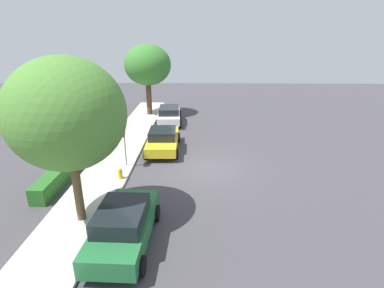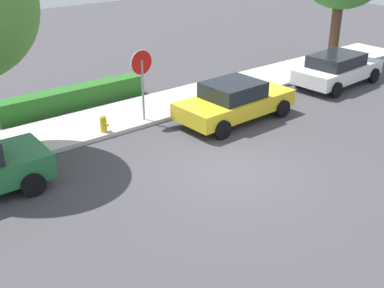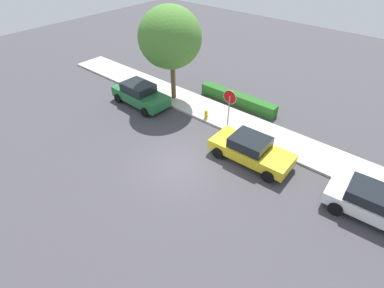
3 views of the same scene
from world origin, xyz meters
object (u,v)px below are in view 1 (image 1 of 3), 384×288
fire_hydrant (120,175)px  parked_car_yellow (163,139)px  stop_sign (124,137)px  parked_car_white (169,114)px  parked_car_green (124,225)px  street_tree_mid_block (67,114)px  street_tree_near_corner (148,65)px

fire_hydrant → parked_car_yellow: bearing=-21.2°
stop_sign → parked_car_white: size_ratio=0.59×
parked_car_green → street_tree_mid_block: street_tree_mid_block is taller
parked_car_yellow → street_tree_near_corner: bearing=14.1°
street_tree_near_corner → fire_hydrant: street_tree_near_corner is taller
street_tree_near_corner → street_tree_mid_block: 16.55m
parked_car_white → parked_car_green: bearing=179.4°
stop_sign → parked_car_white: 9.09m
fire_hydrant → street_tree_near_corner: bearing=2.2°
stop_sign → street_tree_near_corner: (11.33, 0.42, 2.62)m
street_tree_near_corner → parked_car_yellow: bearing=-165.9°
parked_car_yellow → parked_car_green: bearing=177.9°
street_tree_mid_block → parked_car_yellow: bearing=-16.3°
street_tree_mid_block → stop_sign: bearing=-6.1°
parked_car_yellow → street_tree_mid_block: size_ratio=0.69×
stop_sign → parked_car_green: stop_sign is taller
parked_car_green → street_tree_near_corner: street_tree_near_corner is taller
stop_sign → street_tree_mid_block: bearing=173.9°
parked_car_yellow → parked_car_white: bearing=1.6°
street_tree_mid_block → street_tree_near_corner: bearing=-0.5°
parked_car_green → parked_car_white: bearing=-0.6°
stop_sign → street_tree_mid_block: (-5.22, 0.56, 2.60)m
fire_hydrant → stop_sign: bearing=2.7°
parked_car_green → fire_hydrant: parked_car_green is taller
parked_car_yellow → fire_hydrant: (-4.33, 1.67, -0.36)m
parked_car_yellow → parked_car_white: parked_car_yellow is taller
stop_sign → parked_car_yellow: size_ratio=0.59×
fire_hydrant → parked_car_green: bearing=-164.4°
stop_sign → street_tree_mid_block: 5.86m
stop_sign → street_tree_mid_block: street_tree_mid_block is taller
parked_car_white → parked_car_yellow: bearing=-178.4°
stop_sign → parked_car_white: (8.89, -1.58, -1.10)m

